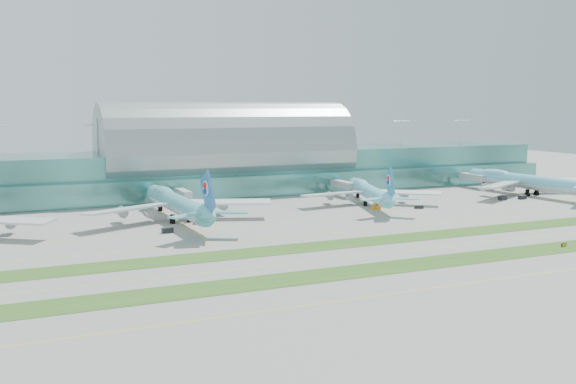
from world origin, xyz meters
name	(u,v)px	position (x,y,z in m)	size (l,w,h in m)	color
ground	(361,244)	(0.00, 0.00, 0.00)	(700.00, 700.00, 0.00)	gray
terminal	(227,162)	(0.01, 128.79, 14.23)	(340.00, 69.10, 36.00)	#3D7A75
grass_strip_near	(414,265)	(0.00, -28.00, 0.04)	(420.00, 12.00, 0.08)	#2D591E
grass_strip_far	(357,242)	(0.00, 2.00, 0.04)	(420.00, 12.00, 0.08)	#2D591E
taxiline_a	(463,284)	(0.00, -48.00, 0.01)	(420.00, 0.35, 0.01)	yellow
taxiline_b	(386,253)	(0.00, -14.00, 0.01)	(420.00, 0.35, 0.01)	yellow
taxiline_c	(333,233)	(0.00, 18.00, 0.01)	(420.00, 0.35, 0.01)	yellow
taxiline_d	(305,222)	(0.00, 40.00, 0.01)	(420.00, 0.35, 0.01)	yellow
airliner_b	(177,202)	(-41.31, 60.88, 6.71)	(69.56, 78.96, 21.74)	#5AB9C6
airliner_c	(370,191)	(42.44, 66.17, 5.80)	(57.81, 66.96, 18.81)	#72E1FA
airliner_d	(525,180)	(124.79, 63.40, 6.70)	(69.19, 78.93, 21.72)	#68C8E5
gse_c	(168,230)	(-49.76, 40.19, 0.87)	(3.56, 1.95, 1.73)	black
gse_d	(198,222)	(-36.16, 51.94, 0.65)	(3.14, 1.81, 1.31)	black
gse_e	(376,208)	(38.47, 54.04, 0.69)	(3.75, 1.91, 1.39)	orange
gse_f	(419,207)	(55.35, 48.75, 0.68)	(3.56, 1.59, 1.37)	black
gse_g	(502,198)	(102.91, 53.47, 0.90)	(3.69, 2.12, 1.81)	black
gse_h	(522,197)	(113.32, 52.40, 0.87)	(3.85, 2.14, 1.74)	black
taxiway_sign_east	(564,245)	(53.26, -27.66, 0.53)	(2.53, 0.83, 1.08)	black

